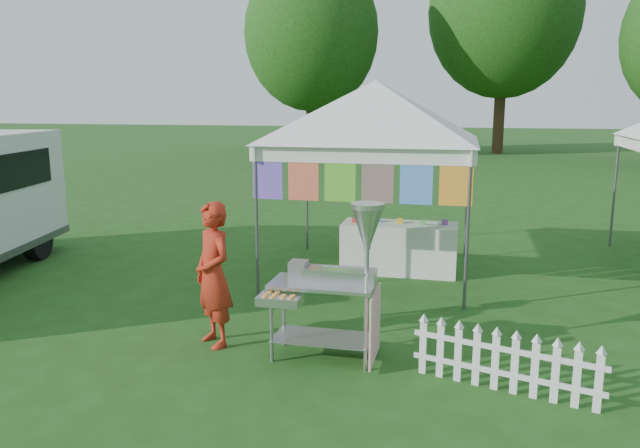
# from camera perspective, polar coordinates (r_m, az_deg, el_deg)

# --- Properties ---
(ground) EXTENTS (120.00, 120.00, 0.00)m
(ground) POSITION_cam_1_polar(r_m,az_deg,el_deg) (6.67, 0.34, -12.64)
(ground) COLOR #214714
(ground) RESTS_ON ground
(canopy_main) EXTENTS (4.24, 4.24, 3.45)m
(canopy_main) POSITION_cam_1_polar(r_m,az_deg,el_deg) (9.54, 5.10, 12.91)
(canopy_main) COLOR #59595E
(canopy_main) RESTS_ON ground
(tree_left) EXTENTS (6.40, 6.40, 9.53)m
(tree_left) POSITION_cam_1_polar(r_m,az_deg,el_deg) (31.00, -0.77, 17.02)
(tree_left) COLOR #392014
(tree_left) RESTS_ON ground
(tree_mid) EXTENTS (7.60, 7.60, 11.52)m
(tree_mid) POSITION_cam_1_polar(r_m,az_deg,el_deg) (34.28, 16.54, 18.21)
(tree_mid) COLOR #392014
(tree_mid) RESTS_ON ground
(donut_cart) EXTENTS (1.21, 0.82, 1.68)m
(donut_cart) POSITION_cam_1_polar(r_m,az_deg,el_deg) (6.44, 1.78, -4.16)
(donut_cart) COLOR gray
(donut_cart) RESTS_ON ground
(vendor) EXTENTS (0.70, 0.68, 1.62)m
(vendor) POSITION_cam_1_polar(r_m,az_deg,el_deg) (7.00, -9.73, -4.58)
(vendor) COLOR #AF2715
(vendor) RESTS_ON ground
(picket_fence) EXTENTS (1.73, 0.55, 0.56)m
(picket_fence) POSITION_cam_1_polar(r_m,az_deg,el_deg) (6.22, 16.55, -12.09)
(picket_fence) COLOR silver
(picket_fence) RESTS_ON ground
(display_table) EXTENTS (1.80, 0.70, 0.79)m
(display_table) POSITION_cam_1_polar(r_m,az_deg,el_deg) (10.00, 7.24, -2.18)
(display_table) COLOR white
(display_table) RESTS_ON ground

